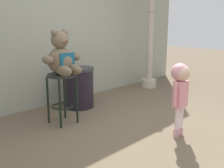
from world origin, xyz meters
name	(u,v)px	position (x,y,z in m)	size (l,w,h in m)	color
ground_plane	(154,135)	(0.00, 0.00, 0.00)	(24.00, 24.00, 0.00)	brown
bar_stool_with_teddy	(62,88)	(-0.55, 1.23, 0.52)	(0.39, 0.39, 0.73)	#232726
teddy_bear	(62,58)	(-0.55, 1.20, 0.96)	(0.58, 0.52, 0.62)	brown
child_walking	(180,84)	(0.21, -0.22, 0.69)	(0.30, 0.24, 0.95)	#D99BA8
trash_bin	(79,87)	(0.11, 1.65, 0.35)	(0.52, 0.52, 0.69)	black
lamppost	(150,36)	(2.16, 1.67, 1.16)	(0.33, 0.33, 2.90)	#B6B19B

